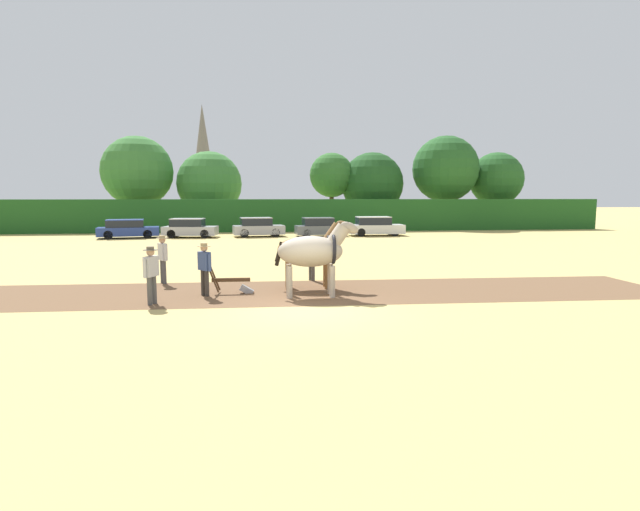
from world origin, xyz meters
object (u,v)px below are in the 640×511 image
object	(u,v)px
parked_car_center_left	(258,227)
tree_far_left	(137,172)
draft_horse_lead_left	(314,251)
farmer_at_plow	(204,265)
tree_center	(372,184)
tree_right	(496,179)
plow	(235,284)
draft_horse_lead_right	(311,249)
farmer_onlooker_left	(151,271)
tree_center_right	(446,169)
tree_left	(209,184)
farmer_onlooker_right	(163,255)
farmer_beside_team	(312,255)
parked_car_left	(190,228)
parked_car_center_right	(375,226)
church_spire	(203,158)
tree_center_left	(332,175)
parked_car_far_left	(128,229)
parked_car_center	(320,227)

from	to	relation	value
parked_car_center_left	tree_far_left	bearing A→B (deg)	128.37
draft_horse_lead_left	farmer_at_plow	bearing A→B (deg)	173.89
tree_center	farmer_at_plow	distance (m)	36.39
tree_right	plow	xyz separation A→B (m)	(-25.19, -32.90, -4.61)
draft_horse_lead_right	farmer_onlooker_left	size ratio (longest dim) A/B	1.60
tree_center_right	tree_right	distance (m)	5.69
tree_left	tree_center_right	world-z (taller)	tree_center_right
tree_center	plow	distance (m)	35.85
farmer_onlooker_right	farmer_onlooker_left	bearing A→B (deg)	-113.30
farmer_beside_team	parked_car_left	distance (m)	22.25
parked_car_center_right	draft_horse_lead_right	bearing A→B (deg)	-108.79
tree_center_right	church_spire	bearing A→B (deg)	129.48
tree_right	plow	size ratio (longest dim) A/B	5.07
tree_right	draft_horse_lead_right	world-z (taller)	tree_right
tree_left	farmer_onlooker_right	xyz separation A→B (m)	(1.33, -32.39, -3.36)
tree_center_left	tree_center_right	bearing A→B (deg)	-4.31
draft_horse_lead_left	farmer_at_plow	distance (m)	3.51
tree_right	farmer_onlooker_right	world-z (taller)	tree_right
tree_far_left	tree_left	distance (m)	6.85
farmer_onlooker_right	farmer_at_plow	bearing A→B (deg)	-83.85
parked_car_far_left	plow	bearing A→B (deg)	-79.27
tree_left	farmer_onlooker_right	size ratio (longest dim) A/B	4.31
parked_car_center_right	plow	bearing A→B (deg)	-113.88
farmer_at_plow	farmer_onlooker_right	size ratio (longest dim) A/B	0.97
tree_right	tree_center	bearing A→B (deg)	177.65
tree_far_left	draft_horse_lead_right	world-z (taller)	tree_far_left
farmer_onlooker_right	tree_center_right	bearing A→B (deg)	25.15
tree_center_left	church_spire	bearing A→B (deg)	116.17
plow	parked_car_center_left	bearing A→B (deg)	89.79
farmer_beside_team	parked_car_center_right	xyz separation A→B (m)	(7.38, 20.92, -0.22)
draft_horse_lead_left	draft_horse_lead_right	distance (m)	1.40
tree_far_left	farmer_onlooker_left	bearing A→B (deg)	-76.70
church_spire	parked_car_left	distance (m)	43.63
draft_horse_lead_left	parked_car_center_left	world-z (taller)	draft_horse_lead_left
farmer_onlooker_left	tree_right	bearing A→B (deg)	75.72
tree_center	draft_horse_lead_right	xyz separation A→B (m)	(-9.68, -32.81, -3.07)
tree_left	parked_car_center_right	size ratio (longest dim) A/B	1.71
farmer_onlooker_right	church_spire	bearing A→B (deg)	66.02
farmer_beside_team	parked_car_center_right	size ratio (longest dim) A/B	0.37
parked_car_center	parked_car_center_right	bearing A→B (deg)	-3.95
tree_center	church_spire	world-z (taller)	church_spire
tree_center_left	parked_car_center	bearing A→B (deg)	-103.45
tree_center_right	parked_car_center	distance (m)	17.68
farmer_beside_team	parked_car_far_left	size ratio (longest dim) A/B	0.35
parked_car_far_left	parked_car_center_left	size ratio (longest dim) A/B	1.13
tree_left	church_spire	size ratio (longest dim) A/B	0.43
tree_left	farmer_onlooker_left	size ratio (longest dim) A/B	4.42
farmer_at_plow	tree_center_right	bearing A→B (deg)	19.67
farmer_onlooker_left	parked_car_center_left	world-z (taller)	farmer_onlooker_left
farmer_beside_team	parked_car_far_left	bearing A→B (deg)	100.12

